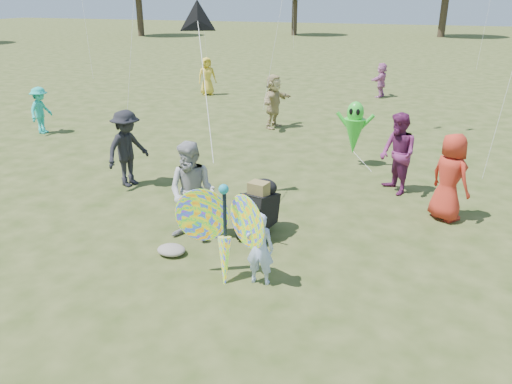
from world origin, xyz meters
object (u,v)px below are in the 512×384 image
crowd_g (207,76)px  butterfly_kite (224,232)px  crowd_j (381,80)px  crowd_i (41,110)px  crowd_a (450,177)px  crowd_e (398,154)px  adult_man (192,192)px  alien_kite (354,130)px  jogging_stroller (260,204)px  child_girl (260,249)px  crowd_b (127,149)px  crowd_d (274,101)px

crowd_g → butterfly_kite: (7.18, -14.53, -0.02)m
crowd_j → crowd_i: bearing=-29.9°
crowd_a → crowd_e: 1.62m
adult_man → alien_kite: (2.02, 5.47, 0.02)m
crowd_a → alien_kite: size_ratio=1.04×
crowd_g → jogging_stroller: crowd_g is taller
crowd_i → crowd_g: bearing=-22.6°
child_girl → crowd_a: 4.58m
child_girl → jogging_stroller: (-0.59, 1.68, 0.00)m
crowd_a → crowd_e: bearing=-4.3°
crowd_g → alien_kite: (8.10, -7.99, 0.12)m
jogging_stroller → alien_kite: (0.93, 4.81, 0.36)m
crowd_e → crowd_i: crowd_e is taller
crowd_b → crowd_e: 6.31m
crowd_d → alien_kite: crowd_d is taller
crowd_e → crowd_a: bearing=8.9°
butterfly_kite → adult_man: bearing=135.9°
jogging_stroller → alien_kite: size_ratio=0.63×
crowd_a → jogging_stroller: 3.89m
adult_man → crowd_j: 15.78m
crowd_a → alien_kite: bearing=-8.3°
crowd_d → butterfly_kite: crowd_d is taller
crowd_b → crowd_i: crowd_b is taller
child_girl → crowd_i: bearing=-37.9°
crowd_b → alien_kite: (4.80, 3.39, 0.05)m
adult_man → crowd_j: (1.50, 15.71, -0.19)m
crowd_a → crowd_j: crowd_a is taller
alien_kite → jogging_stroller: bearing=-101.0°
jogging_stroller → crowd_a: bearing=41.1°
jogging_stroller → alien_kite: alien_kite is taller
crowd_b → crowd_j: crowd_b is taller
crowd_a → crowd_j: 13.41m
adult_man → crowd_g: 14.77m
crowd_i → jogging_stroller: bearing=-123.8°
crowd_a → crowd_g: size_ratio=1.06×
crowd_b → crowd_e: crowd_e is taller
child_girl → alien_kite: size_ratio=0.70×
crowd_j → butterfly_kite: size_ratio=0.84×
crowd_g → crowd_j: crowd_g is taller
adult_man → crowd_g: adult_man is taller
crowd_g → crowd_e: bearing=-85.6°
crowd_b → butterfly_kite: (3.88, -3.15, -0.10)m
crowd_d → jogging_stroller: 8.35m
adult_man → crowd_b: bearing=141.8°
crowd_e → butterfly_kite: crowd_e is taller
butterfly_kite → alien_kite: 6.61m
crowd_e → butterfly_kite: 5.33m
crowd_a → crowd_b: crowd_b is taller
crowd_d → crowd_b: bearing=176.8°
butterfly_kite → alien_kite: size_ratio=1.04×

